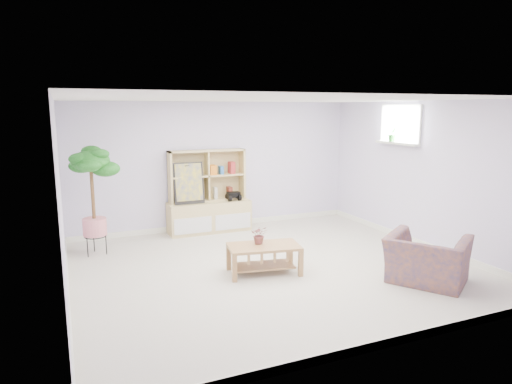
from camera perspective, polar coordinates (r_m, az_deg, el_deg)
name	(u,v)px	position (r m, az deg, el deg)	size (l,w,h in m)	color
floor	(272,267)	(6.72, 1.99, -9.37)	(5.50, 5.00, 0.01)	beige
ceiling	(273,99)	(6.33, 2.13, 11.54)	(5.50, 5.00, 0.01)	white
walls	(272,186)	(6.42, 2.05, 0.76)	(5.51, 5.01, 2.40)	silver
baseboard	(272,264)	(6.71, 1.99, -8.97)	(5.50, 5.00, 0.10)	white
window	(401,125)	(8.34, 17.64, 8.04)	(0.10, 0.98, 0.68)	#BED5FC
window_sill	(397,143)	(8.32, 17.20, 5.85)	(0.14, 1.00, 0.04)	white
storage_unit	(209,191)	(8.47, -5.91, 0.07)	(1.53, 0.51, 1.53)	tan
poster	(189,183)	(8.30, -8.42, 1.10)	(0.54, 0.13, 0.75)	yellow
toy_truck	(233,196)	(8.57, -2.84, -0.45)	(0.34, 0.24, 0.18)	black
coffee_table	(264,259)	(6.44, 0.99, -8.38)	(0.99, 0.54, 0.40)	#A57D48
table_plant	(259,235)	(6.41, 0.43, -5.37)	(0.23, 0.20, 0.26)	#1F661F
floor_tree	(93,201)	(7.50, -19.69, -1.11)	(0.63, 0.63, 1.71)	#164E13
armchair	(427,256)	(6.44, 20.62, -7.53)	(0.98, 0.86, 0.73)	navy
sill_plant	(392,134)	(8.42, 16.64, 6.95)	(0.14, 0.12, 0.26)	#164E13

